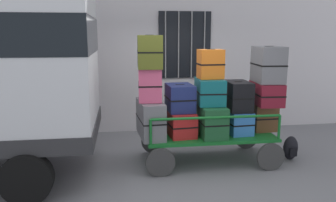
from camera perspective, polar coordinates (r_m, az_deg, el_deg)
name	(u,v)px	position (r m, az deg, el deg)	size (l,w,h in m)	color
ground_plane	(177,165)	(6.07, 1.50, -10.59)	(40.00, 40.00, 0.00)	slate
building_wall	(160,23)	(8.00, -1.26, 12.91)	(12.00, 0.38, 5.00)	silver
luggage_cart	(208,139)	(6.15, 6.74, -6.27)	(2.32, 1.19, 0.52)	#146023
cart_railing	(209,114)	(6.03, 6.84, -2.13)	(2.19, 1.05, 0.43)	#146023
suitcase_left_bottom	(150,119)	(5.84, -2.94, -2.98)	(0.46, 0.91, 0.62)	slate
suitcase_left_middle	(150,84)	(5.80, -3.07, 2.84)	(0.42, 0.67, 0.55)	#CC4C72
suitcase_left_top	(149,52)	(5.73, -3.11, 8.24)	(0.43, 0.73, 0.54)	#4C5119
suitcase_midleft_bottom	(180,123)	(5.98, 1.96, -3.61)	(0.51, 0.81, 0.42)	#B21E1E
suitcase_midleft_middle	(180,98)	(5.88, 1.99, 0.55)	(0.47, 0.62, 0.46)	navy
suitcase_center_bottom	(209,119)	(6.02, 6.91, -3.02)	(0.44, 0.96, 0.53)	#194C28
suitcase_center_middle	(210,91)	(5.95, 6.96, 1.62)	(0.48, 0.68, 0.44)	#0F5960
suitcase_center_top	(211,64)	(5.87, 7.10, 6.14)	(0.43, 0.34, 0.50)	orange
suitcase_midright_bottom	(238,122)	(6.19, 11.53, -3.40)	(0.43, 0.61, 0.41)	#3372C6
suitcase_midright_middle	(238,96)	(6.13, 11.57, 0.85)	(0.40, 0.63, 0.51)	black
suitcase_right_bottom	(264,117)	(6.43, 15.68, -2.61)	(0.46, 0.37, 0.50)	brown
suitcase_right_middle	(266,93)	(6.29, 16.09, 1.23)	(0.48, 0.77, 0.40)	maroon
suitcase_right_top	(268,64)	(6.23, 16.35, 5.87)	(0.49, 0.71, 0.63)	slate
backpack	(291,148)	(6.62, 19.79, -7.41)	(0.27, 0.22, 0.44)	black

